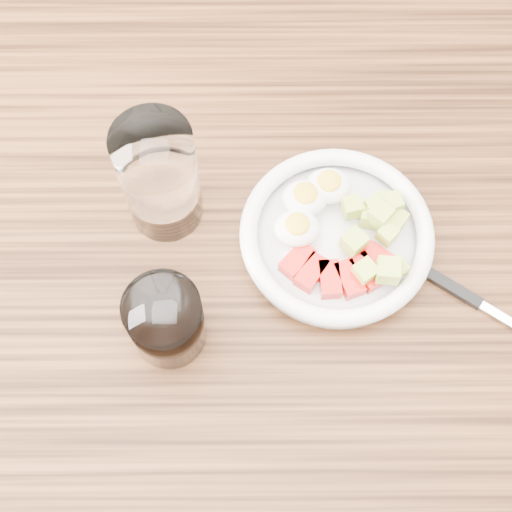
{
  "coord_description": "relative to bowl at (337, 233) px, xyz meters",
  "views": [
    {
      "loc": [
        -0.01,
        -0.28,
        1.49
      ],
      "look_at": [
        -0.01,
        0.01,
        0.8
      ],
      "focal_mm": 50.0,
      "sensor_mm": 36.0,
      "label": 1
    }
  ],
  "objects": [
    {
      "name": "fork",
      "position": [
        0.13,
        -0.07,
        -0.01
      ],
      "size": [
        0.16,
        0.12,
        0.01
      ],
      "color": "black",
      "rests_on": "dining_table"
    },
    {
      "name": "water_glass",
      "position": [
        -0.19,
        0.04,
        0.05
      ],
      "size": [
        0.08,
        0.08,
        0.15
      ],
      "primitive_type": "cylinder",
      "color": "white",
      "rests_on": "dining_table"
    },
    {
      "name": "coffee_glass",
      "position": [
        -0.18,
        -0.11,
        0.02
      ],
      "size": [
        0.08,
        0.08,
        0.09
      ],
      "color": "white",
      "rests_on": "dining_table"
    },
    {
      "name": "ground",
      "position": [
        -0.08,
        -0.04,
        -0.79
      ],
      "size": [
        4.0,
        4.0,
        0.0
      ],
      "primitive_type": "plane",
      "color": "brown",
      "rests_on": "ground"
    },
    {
      "name": "bowl",
      "position": [
        0.0,
        0.0,
        0.0
      ],
      "size": [
        0.21,
        0.21,
        0.05
      ],
      "color": "white",
      "rests_on": "dining_table"
    },
    {
      "name": "dining_table",
      "position": [
        -0.08,
        -0.04,
        -0.12
      ],
      "size": [
        1.5,
        0.9,
        0.77
      ],
      "color": "brown",
      "rests_on": "ground"
    }
  ]
}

